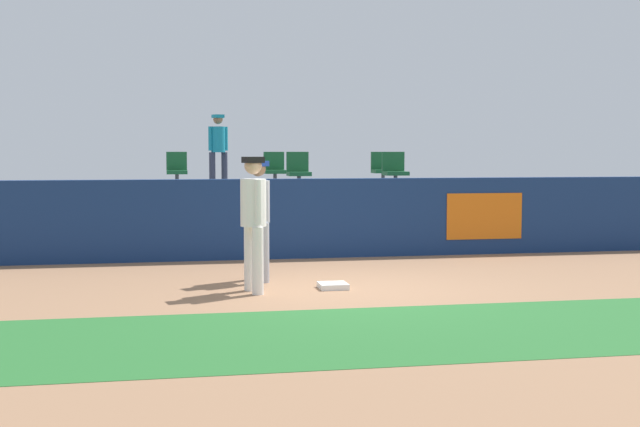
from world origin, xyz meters
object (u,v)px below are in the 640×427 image
Objects in this scene: seat_back_left at (177,169)px; spectator_hooded at (218,146)px; player_runner_visitor at (258,212)px; seat_front_right at (395,170)px; seat_back_right at (382,168)px; player_fielder_home at (253,214)px; seat_front_center at (298,170)px; first_base at (333,286)px; seat_back_center at (275,168)px.

seat_back_left is 1.39m from spectator_hooded.
player_runner_visitor is 5.95m from seat_back_left.
seat_back_right is at bearing 83.01° from seat_front_right.
seat_back_left reaches higher than player_runner_visitor.
seat_front_center is at bearing 150.54° from player_fielder_home.
first_base is 7.31m from seat_back_right.
first_base is 7.17m from seat_back_left.
seat_back_center is 0.50× the size of spectator_hooded.
seat_back_left is (-2.08, 6.69, 1.54)m from first_base.
player_runner_visitor is 4.25m from seat_front_center.
seat_back_right and seat_front_right have the same top height.
player_runner_visitor is at bearing -79.13° from seat_back_left.
seat_front_right is at bearing 0.01° from seat_front_center.
seat_front_center is 2.86m from seat_back_right.
player_fielder_home is 7.73m from seat_back_right.
seat_front_center is 1.00× the size of seat_front_right.
seat_back_left is (-0.94, 6.80, 0.49)m from player_fielder_home.
seat_front_center is (1.43, 5.00, 0.49)m from player_fielder_home.
seat_back_center is at bearing 123.76° from spectator_hooded.
seat_front_right reaches higher than first_base.
first_base is at bearing 79.01° from spectator_hooded.
seat_back_right is at bearing 138.31° from player_fielder_home.
seat_back_left is at bearing 157.62° from seat_front_right.
spectator_hooded reaches higher than player_runner_visitor.
seat_back_right is at bearing 69.44° from first_base.
seat_front_center and seat_back_left have the same top height.
first_base is 0.48× the size of seat_front_center.
seat_front_right is at bearing -96.99° from seat_back_right.
seat_front_right is (2.24, -1.80, 0.00)m from seat_back_center.
spectator_hooded is (-1.42, 2.68, 0.51)m from seat_front_center.
seat_back_right is 3.78m from spectator_hooded.
first_base is 1.64m from player_runner_visitor.
seat_back_center is at bearing -180.00° from seat_back_right.
seat_back_center is at bearing 97.70° from seat_front_center.
seat_back_right is 4.59m from seat_back_left.
player_fielder_home is 1.11× the size of spectator_hooded.
seat_back_left is 4.73m from seat_front_right.
seat_back_center is at bearing 141.21° from seat_front_right.
spectator_hooded is (0.01, 7.68, 1.00)m from player_fielder_home.
seat_back_center is 1.00× the size of seat_front_center.
spectator_hooded is (0.95, 0.88, 0.51)m from seat_back_left.
player_runner_visitor is (-0.97, 0.87, 1.01)m from first_base.
seat_front_right reaches higher than player_fielder_home.
seat_front_right is (3.25, 4.02, 0.53)m from player_runner_visitor.
spectator_hooded reaches higher than seat_front_center.
seat_front_right is at bearing 116.01° from player_runner_visitor.
spectator_hooded is at bearing 98.51° from first_base.
seat_back_center reaches higher than player_fielder_home.
first_base is 0.24× the size of spectator_hooded.
player_fielder_home is 2.24× the size of seat_back_right.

